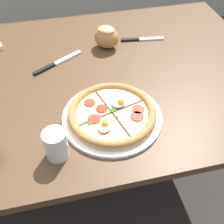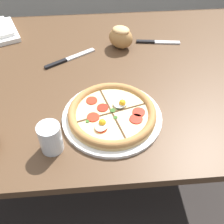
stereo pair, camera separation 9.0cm
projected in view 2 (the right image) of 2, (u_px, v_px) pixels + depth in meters
The scene contains 7 objects.
ground_plane at pixel (96, 175), 1.62m from camera, with size 12.00×12.00×0.00m, color #2D2826.
dining_table at pixel (90, 90), 1.15m from camera, with size 1.52×0.98×0.74m.
pizza at pixel (112, 114), 0.91m from camera, with size 0.33×0.33×0.05m.
bread_piece_mid at pixel (121, 37), 1.18m from camera, with size 0.13×0.12×0.09m.
knife_main at pixel (70, 59), 1.15m from camera, with size 0.21×0.13×0.01m.
knife_spare at pixel (157, 42), 1.24m from camera, with size 0.19×0.04×0.01m.
water_glass at pixel (51, 139), 0.81m from camera, with size 0.07×0.07×0.09m.
Camera 2 is at (0.02, -0.87, 1.42)m, focal length 45.00 mm.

